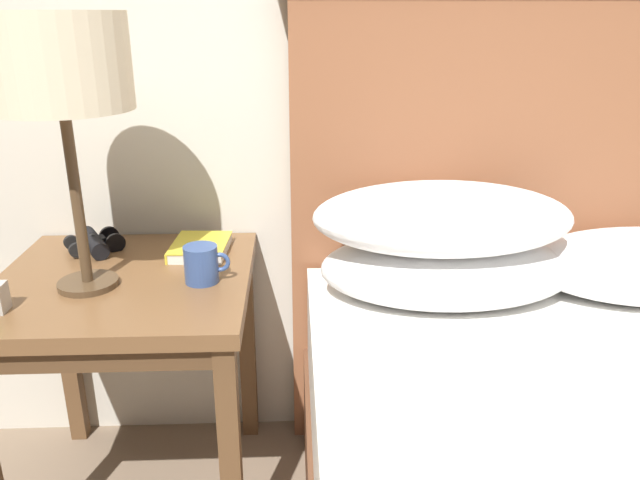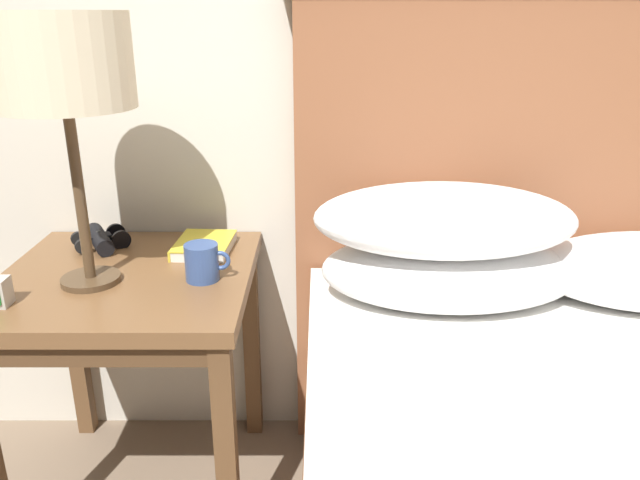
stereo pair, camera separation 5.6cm
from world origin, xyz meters
name	(u,v)px [view 2 (the right image)]	position (x,y,z in m)	size (l,w,h in m)	color
nightstand	(130,305)	(-0.59, 0.57, 0.54)	(0.58, 0.58, 0.63)	brown
table_lamp	(62,66)	(-0.65, 0.51, 1.10)	(0.28, 0.28, 0.58)	#4C3823
book_on_nightstand	(204,245)	(-0.43, 0.71, 0.64)	(0.15, 0.18, 0.03)	silver
binoculars_pair	(101,239)	(-0.70, 0.73, 0.65)	(0.16, 0.16, 0.05)	black
coffee_mug	(203,262)	(-0.40, 0.53, 0.67)	(0.10, 0.08, 0.08)	#334C84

